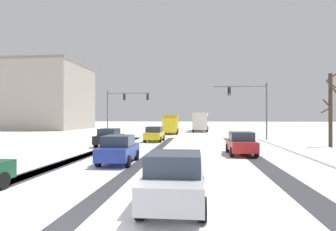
% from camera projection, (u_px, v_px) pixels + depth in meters
% --- Properties ---
extents(ground_plane, '(300.00, 300.00, 0.00)m').
position_uv_depth(ground_plane, '(84.00, 229.00, 6.95)').
color(ground_plane, white).
extents(wheel_track_left_lane, '(1.02, 31.39, 0.01)m').
position_uv_depth(wheel_track_left_lane, '(92.00, 153.00, 21.67)').
color(wheel_track_left_lane, '#38383D').
rests_on(wheel_track_left_lane, ground).
extents(wheel_track_right_lane, '(1.08, 31.39, 0.01)m').
position_uv_depth(wheel_track_right_lane, '(95.00, 153.00, 21.65)').
color(wheel_track_right_lane, '#38383D').
rests_on(wheel_track_right_lane, ground).
extents(wheel_track_center, '(0.78, 31.39, 0.01)m').
position_uv_depth(wheel_track_center, '(152.00, 153.00, 21.21)').
color(wheel_track_center, '#38383D').
rests_on(wheel_track_center, ground).
extents(wheel_track_oncoming, '(1.16, 31.39, 0.01)m').
position_uv_depth(wheel_track_oncoming, '(250.00, 155.00, 20.50)').
color(wheel_track_oncoming, '#38383D').
rests_on(wheel_track_oncoming, ground).
extents(traffic_signal_far_left, '(6.34, 0.52, 6.50)m').
position_uv_depth(traffic_signal_far_left, '(122.00, 103.00, 42.24)').
color(traffic_signal_far_left, '#56565B').
rests_on(traffic_signal_far_left, ground).
extents(traffic_signal_near_right, '(6.00, 0.47, 6.50)m').
position_uv_depth(traffic_signal_near_right, '(252.00, 101.00, 32.42)').
color(traffic_signal_near_right, '#56565B').
rests_on(traffic_signal_near_right, ground).
extents(car_yellow_cab_lead, '(1.88, 4.12, 1.62)m').
position_uv_depth(car_yellow_cab_lead, '(154.00, 134.00, 31.22)').
color(car_yellow_cab_lead, yellow).
rests_on(car_yellow_cab_lead, ground).
extents(car_black_second, '(1.92, 4.15, 1.62)m').
position_uv_depth(car_black_second, '(109.00, 137.00, 26.28)').
color(car_black_second, black).
rests_on(car_black_second, ground).
extents(car_red_third, '(1.86, 4.11, 1.62)m').
position_uv_depth(car_red_third, '(241.00, 143.00, 20.44)').
color(car_red_third, red).
rests_on(car_red_third, ground).
extents(car_blue_fourth, '(1.93, 4.15, 1.62)m').
position_uv_depth(car_blue_fourth, '(119.00, 149.00, 16.64)').
color(car_blue_fourth, '#233899').
rests_on(car_blue_fourth, ground).
extents(car_silver_fifth, '(1.85, 4.11, 1.62)m').
position_uv_depth(car_silver_fifth, '(174.00, 179.00, 8.70)').
color(car_silver_fifth, '#B7BABF').
rests_on(car_silver_fifth, ground).
extents(bus_oncoming, '(3.06, 11.11, 3.38)m').
position_uv_depth(bus_oncoming, '(201.00, 120.00, 53.69)').
color(bus_oncoming, silver).
rests_on(bus_oncoming, ground).
extents(box_truck_delivery, '(2.52, 7.48, 3.02)m').
position_uv_depth(box_truck_delivery, '(171.00, 123.00, 45.63)').
color(box_truck_delivery, yellow).
rests_on(box_truck_delivery, ground).
extents(bare_tree_sidewalk_mid, '(1.43, 1.45, 6.58)m').
position_uv_depth(bare_tree_sidewalk_mid, '(331.00, 108.00, 24.86)').
color(bare_tree_sidewalk_mid, '#423023').
rests_on(bare_tree_sidewalk_mid, ground).
extents(office_building_far_left_block, '(26.86, 16.89, 14.14)m').
position_uv_depth(office_building_far_left_block, '(23.00, 96.00, 62.92)').
color(office_building_far_left_block, '#A89E8E').
rests_on(office_building_far_left_block, ground).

